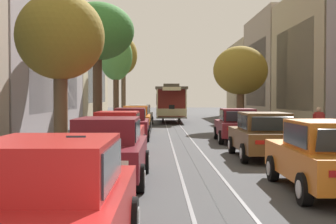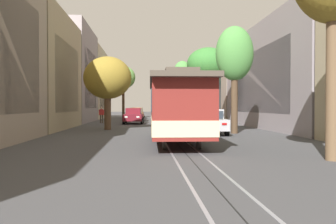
{
  "view_description": "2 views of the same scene",
  "coord_description": "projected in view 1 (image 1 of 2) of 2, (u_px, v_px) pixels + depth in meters",
  "views": [
    {
      "loc": [
        -1.13,
        -2.77,
        2.06
      ],
      "look_at": [
        -0.61,
        21.89,
        1.34
      ],
      "focal_mm": 49.66,
      "sensor_mm": 36.0,
      "label": 1
    },
    {
      "loc": [
        1.55,
        53.99,
        1.77
      ],
      "look_at": [
        -0.84,
        19.66,
        1.19
      ],
      "focal_mm": 36.68,
      "sensor_mm": 36.0,
      "label": 2
    }
  ],
  "objects": [
    {
      "name": "street_tree_kerb_left_far",
      "position": [
        123.0,
        57.0,
        45.81
      ],
      "size": [
        2.75,
        2.74,
        8.18
      ],
      "color": "brown",
      "rests_on": "ground"
    },
    {
      "name": "parked_car_maroon_second_left",
      "position": [
        107.0,
        150.0,
        11.47
      ],
      "size": [
        2.04,
        4.38,
        1.58
      ],
      "color": "maroon",
      "rests_on": "ground"
    },
    {
      "name": "street_tree_kerb_left_second",
      "position": [
        60.0,
        38.0,
        15.68
      ],
      "size": [
        2.99,
        3.04,
        5.63
      ],
      "color": "brown",
      "rests_on": "ground"
    },
    {
      "name": "building_facade_left",
      "position": [
        19.0,
        58.0,
        30.41
      ],
      "size": [
        5.98,
        57.15,
        10.91
      ],
      "color": "gray",
      "rests_on": "ground"
    },
    {
      "name": "parked_car_maroon_fourth_left",
      "position": [
        130.0,
        124.0,
        23.33
      ],
      "size": [
        2.01,
        4.37,
        1.58
      ],
      "color": "maroon",
      "rests_on": "ground"
    },
    {
      "name": "ground_plane",
      "position": [
        179.0,
        135.0,
        25.82
      ],
      "size": [
        160.0,
        160.0,
        0.0
      ],
      "primitive_type": "plane",
      "color": "#424244"
    },
    {
      "name": "parked_car_orange_fifth_left",
      "position": [
        136.0,
        118.0,
        29.59
      ],
      "size": [
        2.01,
        4.36,
        1.58
      ],
      "color": "orange",
      "rests_on": "ground"
    },
    {
      "name": "pedestrian_on_left_pavement",
      "position": [
        319.0,
        123.0,
        20.63
      ],
      "size": [
        0.55,
        0.25,
        1.69
      ],
      "color": "#4C4233",
      "rests_on": "ground"
    },
    {
      "name": "street_tree_kerb_left_fourth",
      "position": [
        116.0,
        59.0,
        34.71
      ],
      "size": [
        2.45,
        1.98,
        6.96
      ],
      "color": "#4C3826",
      "rests_on": "ground"
    },
    {
      "name": "parked_car_brown_mid_right",
      "position": [
        263.0,
        135.0,
        16.01
      ],
      "size": [
        2.03,
        4.37,
        1.58
      ],
      "color": "brown",
      "rests_on": "ground"
    },
    {
      "name": "parked_car_maroon_fourth_right",
      "position": [
        237.0,
        125.0,
        22.0
      ],
      "size": [
        2.13,
        4.41,
        1.58
      ],
      "color": "maroon",
      "rests_on": "ground"
    },
    {
      "name": "parked_car_silver_sixth_left",
      "position": [
        140.0,
        115.0,
        35.27
      ],
      "size": [
        2.1,
        4.4,
        1.58
      ],
      "color": "#B7B7BC",
      "rests_on": "ground"
    },
    {
      "name": "cable_car_trolley",
      "position": [
        171.0,
        103.0,
        40.8
      ],
      "size": [
        2.72,
        9.16,
        3.28
      ],
      "color": "maroon",
      "rests_on": "ground"
    },
    {
      "name": "parked_car_red_mid_left",
      "position": [
        117.0,
        133.0,
        16.99
      ],
      "size": [
        2.04,
        4.38,
        1.58
      ],
      "color": "red",
      "rests_on": "ground"
    },
    {
      "name": "parked_car_red_near_left",
      "position": [
        47.0,
        207.0,
        5.4
      ],
      "size": [
        2.04,
        4.38,
        1.58
      ],
      "color": "red",
      "rests_on": "ground"
    },
    {
      "name": "street_tree_kerb_right_second",
      "position": [
        240.0,
        71.0,
        30.65
      ],
      "size": [
        3.61,
        2.93,
        5.52
      ],
      "color": "brown",
      "rests_on": "ground"
    },
    {
      "name": "motorcycle_with_rider",
      "position": [
        69.0,
        207.0,
        5.18
      ],
      "size": [
        0.55,
        1.93,
        1.6
      ],
      "color": "black",
      "rests_on": "ground"
    },
    {
      "name": "street_tree_kerb_left_mid",
      "position": [
        97.0,
        33.0,
        24.94
      ],
      "size": [
        3.98,
        3.61,
        7.23
      ],
      "color": "#4C3826",
      "rests_on": "ground"
    },
    {
      "name": "trolley_track_rails",
      "position": [
        176.0,
        131.0,
        29.56
      ],
      "size": [
        1.14,
        65.45,
        0.01
      ],
      "color": "gray",
      "rests_on": "ground"
    },
    {
      "name": "parked_car_orange_second_right",
      "position": [
        327.0,
        156.0,
        10.18
      ],
      "size": [
        2.06,
        4.39,
        1.58
      ],
      "color": "orange",
      "rests_on": "ground"
    }
  ]
}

